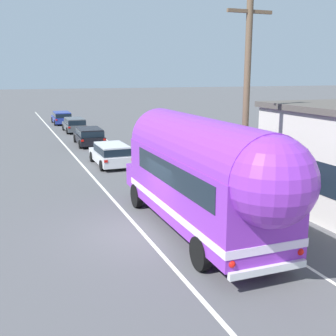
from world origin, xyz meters
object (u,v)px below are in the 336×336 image
object	(u,v)px
painted_bus	(205,173)
car_third	(74,124)
car_fourth	(62,117)
utility_pole	(246,104)
car_second	(89,135)
car_lead	(111,153)

from	to	relation	value
painted_bus	car_third	world-z (taller)	painted_bus
painted_bus	car_fourth	distance (m)	36.15
utility_pole	car_second	distance (m)	19.85
painted_bus	car_fourth	world-z (taller)	painted_bus
car_lead	car_fourth	world-z (taller)	same
car_third	car_fourth	bearing A→B (deg)	92.07
utility_pole	car_third	distance (m)	27.84
painted_bus	car_lead	world-z (taller)	painted_bus
painted_bus	car_third	size ratio (longest dim) A/B	2.52
car_second	car_fourth	world-z (taller)	same
painted_bus	car_second	xyz separation A→B (m)	(0.01, 20.69, -1.52)
car_third	car_fourth	size ratio (longest dim) A/B	0.93
utility_pole	painted_bus	world-z (taller)	utility_pole
car_lead	car_second	xyz separation A→B (m)	(0.20, 8.12, 0.01)
car_second	car_fourth	size ratio (longest dim) A/B	0.99
car_second	car_third	size ratio (longest dim) A/B	1.07
car_lead	car_fourth	bearing A→B (deg)	89.88
car_third	utility_pole	bearing A→B (deg)	-85.48
utility_pole	car_fourth	bearing A→B (deg)	94.01
car_second	painted_bus	bearing A→B (deg)	-90.02
utility_pole	car_third	xyz separation A→B (m)	(-2.18, 27.52, -3.63)
utility_pole	painted_bus	xyz separation A→B (m)	(-2.30, -1.31, -2.12)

